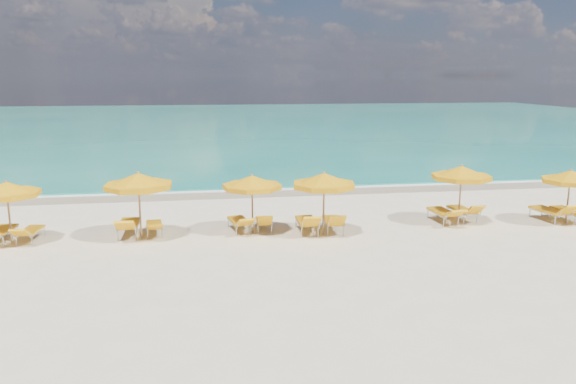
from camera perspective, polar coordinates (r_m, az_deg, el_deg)
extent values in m
plane|color=beige|center=(19.87, 0.68, -4.26)|extent=(120.00, 120.00, 0.00)
cube|color=#157B67|center=(67.13, -6.31, 7.00)|extent=(120.00, 80.00, 0.30)
cube|color=tan|center=(26.99, -1.97, 0.03)|extent=(120.00, 2.60, 0.01)
cube|color=white|center=(27.76, -2.18, 0.36)|extent=(120.00, 1.20, 0.03)
cube|color=white|center=(36.35, -13.32, 2.76)|extent=(14.00, 0.36, 0.05)
cube|color=white|center=(44.61, 5.63, 4.64)|extent=(18.00, 0.30, 0.05)
cylinder|color=#A27C51|center=(20.60, -26.48, -1.99)|extent=(0.06, 0.06, 2.06)
cone|color=orange|center=(20.43, -26.70, 0.37)|extent=(2.73, 2.73, 0.41)
cylinder|color=orange|center=(20.46, -26.65, -0.18)|extent=(2.76, 2.76, 0.16)
sphere|color=#A27C51|center=(20.39, -26.76, 0.95)|extent=(0.09, 0.09, 0.09)
cylinder|color=#A27C51|center=(19.67, -14.83, -1.46)|extent=(0.07, 0.07, 2.24)
cone|color=orange|center=(19.48, -14.98, 1.24)|extent=(3.04, 3.04, 0.45)
cylinder|color=orange|center=(19.52, -14.94, 0.61)|extent=(3.07, 3.07, 0.18)
sphere|color=#A27C51|center=(19.44, -15.01, 1.91)|extent=(0.10, 0.10, 0.10)
cylinder|color=#A27C51|center=(19.76, -3.65, -1.32)|extent=(0.06, 0.06, 2.04)
cone|color=orange|center=(19.59, -3.68, 1.13)|extent=(2.55, 2.55, 0.41)
cylinder|color=orange|center=(19.63, -3.67, 0.55)|extent=(2.58, 2.58, 0.16)
sphere|color=#A27C51|center=(19.55, -3.69, 1.73)|extent=(0.09, 0.09, 0.09)
cylinder|color=#A27C51|center=(19.52, 3.64, -1.30)|extent=(0.07, 0.07, 2.16)
cone|color=orange|center=(19.33, 3.67, 1.32)|extent=(2.60, 2.60, 0.43)
cylinder|color=orange|center=(19.37, 3.67, 0.71)|extent=(2.62, 2.62, 0.17)
sphere|color=#A27C51|center=(19.29, 3.68, 1.97)|extent=(0.10, 0.10, 0.10)
cylinder|color=#A27C51|center=(22.01, 17.08, -0.32)|extent=(0.07, 0.07, 2.15)
cone|color=orange|center=(21.85, 17.22, 2.00)|extent=(2.57, 2.57, 0.43)
cylinder|color=orange|center=(21.89, 17.19, 1.46)|extent=(2.59, 2.59, 0.17)
sphere|color=#A27C51|center=(21.82, 17.26, 2.57)|extent=(0.10, 0.10, 0.10)
cylinder|color=#A27C51|center=(23.48, 26.58, -0.51)|extent=(0.06, 0.06, 2.00)
cone|color=orange|center=(23.33, 26.77, 1.50)|extent=(2.26, 2.26, 0.40)
cylinder|color=orange|center=(23.36, 26.73, 1.03)|extent=(2.27, 2.27, 0.16)
sphere|color=#A27C51|center=(23.30, 26.82, 1.99)|extent=(0.09, 0.09, 0.09)
cube|color=#E9A30E|center=(21.26, -27.04, -3.44)|extent=(0.69, 1.37, 0.08)
cube|color=#E9A30E|center=(20.92, -24.66, -3.55)|extent=(0.66, 1.26, 0.07)
cube|color=#E9A30E|center=(20.13, -25.56, -3.75)|extent=(0.59, 0.58, 0.36)
cube|color=#E9A30E|center=(20.40, -15.84, -3.08)|extent=(0.66, 1.45, 0.09)
cube|color=#E9A30E|center=(19.39, -16.23, -3.28)|extent=(0.65, 0.62, 0.45)
cube|color=#E9A30E|center=(20.35, -13.44, -3.22)|extent=(0.64, 1.22, 0.07)
cube|color=#E9A30E|center=(19.51, -13.38, -3.49)|extent=(0.57, 0.58, 0.30)
cube|color=#E9A30E|center=(20.27, -5.01, -2.90)|extent=(0.80, 1.36, 0.08)
cube|color=#E9A30E|center=(19.40, -4.33, -3.08)|extent=(0.66, 0.65, 0.38)
cube|color=#E9A30E|center=(20.36, -2.49, -2.91)|extent=(0.56, 1.17, 0.07)
cube|color=#E9A30E|center=(19.58, -2.33, -2.92)|extent=(0.53, 0.45, 0.43)
cube|color=#E9A30E|center=(20.04, 1.89, -2.94)|extent=(0.65, 1.40, 0.09)
cube|color=#E9A30E|center=(19.09, 2.37, -3.03)|extent=(0.63, 0.57, 0.48)
cube|color=#E9A30E|center=(20.22, 4.56, -2.89)|extent=(0.69, 1.37, 0.08)
cube|color=#E9A30E|center=(19.31, 4.98, -2.93)|extent=(0.63, 0.55, 0.49)
cube|color=#E9A30E|center=(22.16, 15.40, -1.93)|extent=(0.71, 1.44, 0.09)
cube|color=#E9A30E|center=(21.28, 16.66, -2.10)|extent=(0.66, 0.66, 0.40)
cube|color=#E9A30E|center=(22.80, 17.22, -1.70)|extent=(0.70, 1.38, 0.08)
cube|color=#E9A30E|center=(22.01, 18.46, -1.73)|extent=(0.64, 0.59, 0.45)
cube|color=#E9A30E|center=(23.77, 24.89, -1.68)|extent=(0.86, 1.51, 0.09)
cube|color=#E9A30E|center=(23.06, 26.57, -1.66)|extent=(0.72, 0.67, 0.50)
cube|color=#E9A30E|center=(24.16, 26.57, -1.66)|extent=(0.77, 1.44, 0.08)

